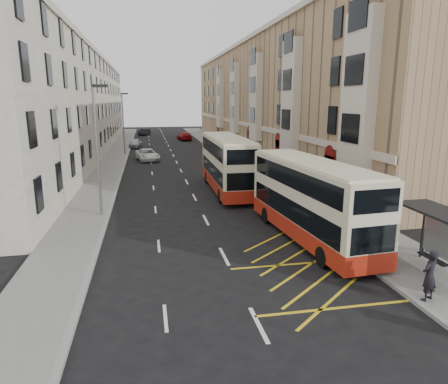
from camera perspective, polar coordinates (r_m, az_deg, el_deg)
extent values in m
plane|color=black|center=(15.59, 2.90, -14.63)|extent=(200.00, 200.00, 0.00)
cube|color=slate|center=(45.43, 3.74, 3.91)|extent=(4.00, 120.00, 0.15)
cube|color=slate|center=(44.18, -16.14, 3.17)|extent=(3.00, 120.00, 0.15)
cube|color=gray|center=(44.97, 1.27, 3.84)|extent=(0.25, 120.00, 0.15)
cube|color=gray|center=(44.07, -14.20, 3.26)|extent=(0.25, 120.00, 0.15)
cube|color=tan|center=(61.70, 6.60, 13.16)|extent=(10.00, 79.00, 15.00)
cube|color=beige|center=(60.48, 1.89, 9.93)|extent=(0.18, 79.00, 0.50)
cube|color=beige|center=(60.87, 1.90, 20.32)|extent=(0.40, 79.00, 0.50)
cube|color=beige|center=(26.77, 18.67, 12.92)|extent=(0.80, 3.20, 10.00)
cube|color=beige|center=(37.71, 9.54, 13.24)|extent=(0.80, 3.20, 10.00)
cube|color=beige|center=(49.15, 4.58, 13.27)|extent=(0.80, 3.20, 10.00)
cube|color=beige|center=(60.81, 1.51, 13.25)|extent=(0.80, 3.20, 10.00)
cube|color=beige|center=(72.58, -0.57, 13.21)|extent=(0.80, 3.20, 10.00)
cube|color=#5F0C08|center=(30.96, 14.78, 2.28)|extent=(0.20, 1.60, 3.00)
cube|color=#5F0C08|center=(41.95, 7.74, 5.31)|extent=(0.20, 1.60, 3.00)
cube|color=#5F0C08|center=(53.38, 3.64, 7.03)|extent=(0.20, 1.60, 3.00)
cube|color=#5F0C08|center=(65.02, 0.98, 8.11)|extent=(0.20, 1.60, 3.00)
cube|color=#5F0C08|center=(76.76, -0.88, 8.86)|extent=(0.20, 1.60, 3.00)
cube|color=silver|center=(59.77, -21.09, 11.45)|extent=(9.00, 79.00, 13.00)
cube|color=beige|center=(59.45, -17.11, 18.02)|extent=(0.30, 79.00, 0.50)
cube|color=black|center=(19.66, 23.57, -5.21)|extent=(0.08, 0.08, 2.60)
cube|color=black|center=(20.40, 26.55, -4.87)|extent=(0.08, 0.08, 2.60)
cube|color=black|center=(18.24, 28.94, -2.71)|extent=(1.65, 4.25, 0.10)
cube|color=black|center=(19.47, 27.68, -8.45)|extent=(0.35, 1.60, 0.06)
cylinder|color=#B6331D|center=(19.70, 19.20, -7.25)|extent=(0.06, 0.06, 1.00)
cylinder|color=#B6331D|center=(22.41, 15.09, -4.53)|extent=(0.06, 0.06, 1.00)
cylinder|color=#B6331D|center=(25.24, 11.90, -2.39)|extent=(0.06, 0.06, 1.00)
cube|color=#B6331D|center=(22.27, 15.16, -3.35)|extent=(0.05, 6.50, 0.06)
cube|color=#B6331D|center=(22.39, 15.10, -4.41)|extent=(0.05, 6.50, 0.06)
cylinder|color=slate|center=(25.77, -17.67, 5.53)|extent=(0.16, 0.16, 8.00)
cube|color=black|center=(25.55, -17.37, 14.28)|extent=(0.90, 0.18, 0.18)
cylinder|color=slate|center=(55.57, -14.20, 9.43)|extent=(0.16, 0.16, 8.00)
cube|color=black|center=(55.47, -14.01, 13.47)|extent=(0.90, 0.18, 0.18)
cube|color=beige|center=(21.12, 12.31, -0.98)|extent=(3.25, 10.71, 3.79)
cube|color=#A62111|center=(21.52, 12.13, -4.77)|extent=(3.28, 10.74, 0.86)
cube|color=black|center=(21.24, 12.26, -2.18)|extent=(3.22, 9.88, 1.06)
cube|color=black|center=(20.88, 12.47, 2.15)|extent=(3.22, 9.88, 0.96)
cube|color=beige|center=(20.75, 12.57, 4.20)|extent=(3.12, 10.29, 0.12)
cube|color=black|center=(25.85, 6.87, 0.84)|extent=(2.04, 0.24, 1.25)
cube|color=black|center=(25.51, 6.99, 5.16)|extent=(1.68, 0.21, 0.43)
cube|color=black|center=(16.97, 20.53, -6.42)|extent=(2.04, 0.24, 1.15)
cylinder|color=black|center=(24.09, 6.10, -3.34)|extent=(0.35, 0.98, 0.96)
cylinder|color=black|center=(24.95, 10.74, -2.92)|extent=(0.35, 0.98, 0.96)
cylinder|color=black|center=(18.34, 13.95, -8.99)|extent=(0.35, 0.98, 0.96)
cylinder|color=black|center=(19.45, 19.59, -8.08)|extent=(0.35, 0.98, 0.96)
cube|color=beige|center=(31.92, 0.44, 4.18)|extent=(2.62, 11.06, 3.96)
cube|color=#A62111|center=(32.19, 0.43, 1.48)|extent=(2.65, 11.09, 0.90)
cube|color=black|center=(31.99, 0.44, 3.33)|extent=(2.65, 10.18, 1.10)
cube|color=black|center=(31.75, 0.44, 6.37)|extent=(2.65, 10.18, 1.00)
cube|color=beige|center=(31.67, 0.44, 7.79)|extent=(2.52, 10.62, 0.12)
cube|color=black|center=(37.34, -1.14, 4.80)|extent=(2.13, 0.10, 1.30)
cube|color=black|center=(37.10, -1.15, 7.95)|extent=(1.76, 0.10, 0.45)
cube|color=black|center=(26.69, 2.63, 1.49)|extent=(2.13, 0.10, 1.20)
cylinder|color=black|center=(35.49, -2.43, 2.06)|extent=(0.29, 1.01, 1.00)
cylinder|color=black|center=(35.86, 1.16, 2.18)|extent=(0.29, 1.01, 1.00)
cylinder|color=black|center=(28.66, -0.48, -0.57)|extent=(0.29, 1.01, 1.00)
cylinder|color=black|center=(29.12, 3.92, -0.38)|extent=(0.29, 1.01, 1.00)
imported|color=black|center=(16.34, 27.28, -10.56)|extent=(0.81, 0.69, 1.89)
imported|color=black|center=(21.30, 27.40, -5.73)|extent=(0.84, 0.71, 1.55)
imported|color=black|center=(19.88, 19.07, -5.67)|extent=(1.21, 0.90, 1.91)
imported|color=white|center=(49.88, -10.88, 5.25)|extent=(3.21, 5.39, 1.40)
imported|color=#ABACB2|center=(64.05, -12.56, 6.82)|extent=(2.16, 4.19, 1.36)
imported|color=black|center=(86.54, -11.31, 8.41)|extent=(2.83, 4.45, 1.38)
imported|color=#95080D|center=(74.56, -5.69, 7.94)|extent=(2.69, 5.33, 1.49)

